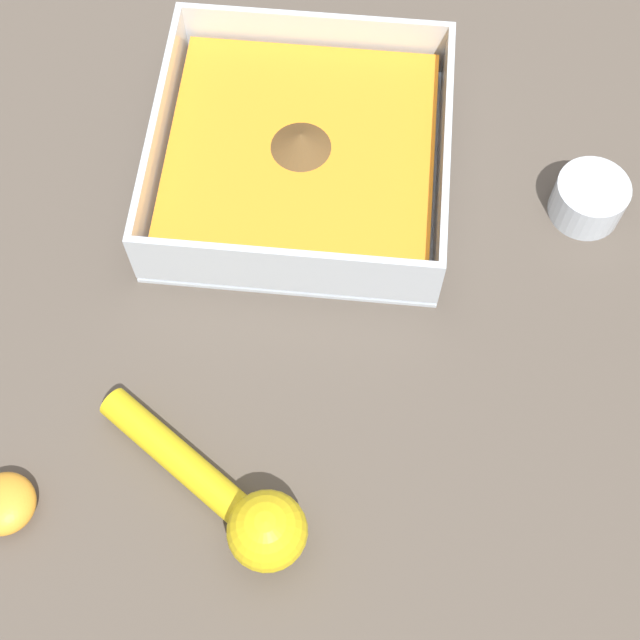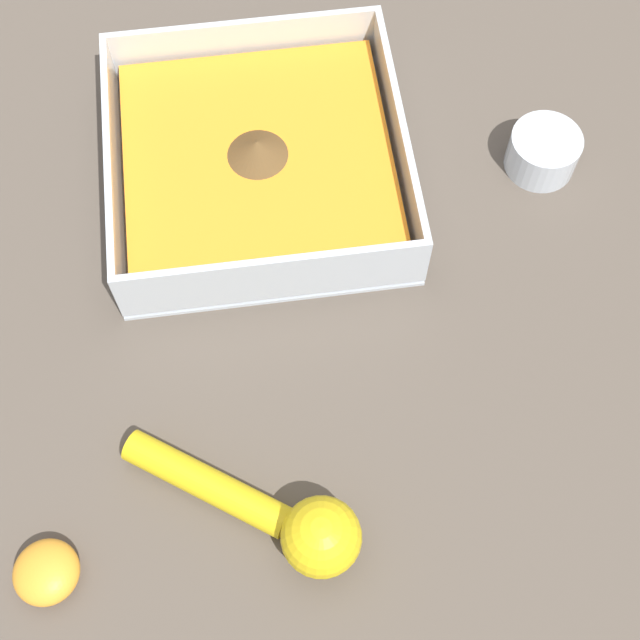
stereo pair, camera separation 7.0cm
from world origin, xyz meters
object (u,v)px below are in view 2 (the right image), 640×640
object	(u,v)px
square_dish	(259,165)
lemon_squeezer	(286,521)
spice_bowl	(543,153)
lemon_half	(46,572)

from	to	relation	value
square_dish	lemon_squeezer	size ratio (longest dim) A/B	1.48
spice_bowl	lemon_half	xyz separation A→B (m)	(-0.44, -0.31, -0.00)
lemon_half	spice_bowl	bearing A→B (deg)	35.10
spice_bowl	lemon_squeezer	xyz separation A→B (m)	(-0.27, -0.30, 0.01)
square_dish	lemon_half	world-z (taller)	square_dish
square_dish	lemon_squeezer	xyz separation A→B (m)	(-0.01, -0.32, 0.00)
square_dish	spice_bowl	world-z (taller)	square_dish
square_dish	lemon_squeezer	bearing A→B (deg)	-92.28
square_dish	spice_bowl	xyz separation A→B (m)	(0.25, -0.02, -0.00)
spice_bowl	lemon_half	size ratio (longest dim) A/B	1.31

